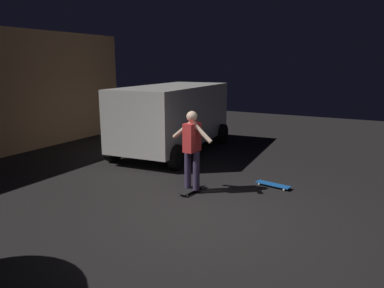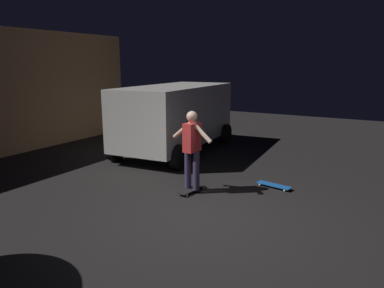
# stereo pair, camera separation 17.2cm
# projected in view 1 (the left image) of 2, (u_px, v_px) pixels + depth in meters

# --- Properties ---
(ground_plane) EXTENTS (28.00, 28.00, 0.00)m
(ground_plane) POSITION_uv_depth(u_px,v_px,m) (206.00, 219.00, 6.43)
(ground_plane) COLOR black
(parked_van) EXTENTS (4.74, 2.53, 2.03)m
(parked_van) POSITION_uv_depth(u_px,v_px,m) (173.00, 114.00, 11.15)
(parked_van) COLOR silver
(parked_van) RESTS_ON ground_plane
(skateboard_ridden) EXTENTS (0.80, 0.29, 0.07)m
(skateboard_ridden) POSITION_uv_depth(u_px,v_px,m) (192.00, 189.00, 7.79)
(skateboard_ridden) COLOR black
(skateboard_ridden) RESTS_ON ground_plane
(skateboard_spare) EXTENTS (0.33, 0.80, 0.07)m
(skateboard_spare) POSITION_uv_depth(u_px,v_px,m) (273.00, 185.00, 8.09)
(skateboard_spare) COLOR #1959B2
(skateboard_spare) RESTS_ON ground_plane
(skater) EXTENTS (0.40, 0.99, 1.67)m
(skater) POSITION_uv_depth(u_px,v_px,m) (192.00, 145.00, 7.58)
(skater) COLOR #382D4C
(skater) RESTS_ON skateboard_ridden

